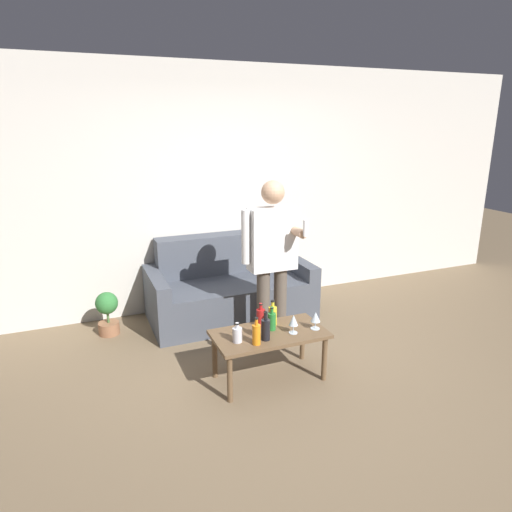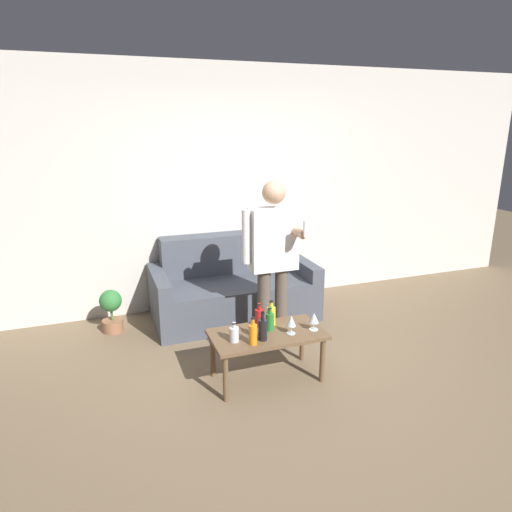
% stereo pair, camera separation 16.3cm
% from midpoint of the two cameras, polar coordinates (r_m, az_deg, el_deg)
% --- Properties ---
extents(ground_plane, '(16.00, 16.00, 0.00)m').
position_cam_midpoint_polar(ground_plane, '(3.86, 5.92, -16.28)').
color(ground_plane, '#756047').
extents(wall_back, '(8.00, 0.06, 2.70)m').
position_cam_midpoint_polar(wall_back, '(5.25, -4.61, 8.36)').
color(wall_back, silver).
rests_on(wall_back, ground_plane).
extents(couch, '(1.74, 0.88, 0.87)m').
position_cam_midpoint_polar(couch, '(5.05, -4.32, -4.14)').
color(couch, '#474C56').
rests_on(couch, ground_plane).
extents(coffee_table, '(0.93, 0.49, 0.42)m').
position_cam_midpoint_polar(coffee_table, '(3.81, 0.44, -10.27)').
color(coffee_table, brown).
rests_on(coffee_table, ground_plane).
extents(bottle_orange, '(0.08, 0.08, 0.16)m').
position_cam_midpoint_polar(bottle_orange, '(3.62, -3.66, -9.75)').
color(bottle_orange, silver).
rests_on(bottle_orange, coffee_table).
extents(bottle_green, '(0.07, 0.07, 0.22)m').
position_cam_midpoint_polar(bottle_green, '(3.89, 0.89, -7.40)').
color(bottle_green, yellow).
rests_on(bottle_green, coffee_table).
extents(bottle_dark, '(0.07, 0.07, 0.22)m').
position_cam_midpoint_polar(bottle_dark, '(3.56, -1.28, -9.70)').
color(bottle_dark, orange).
rests_on(bottle_dark, coffee_table).
extents(bottle_yellow, '(0.07, 0.07, 0.24)m').
position_cam_midpoint_polar(bottle_yellow, '(3.63, -0.09, -9.11)').
color(bottle_yellow, black).
rests_on(bottle_yellow, coffee_table).
extents(bottle_red, '(0.07, 0.07, 0.20)m').
position_cam_midpoint_polar(bottle_red, '(3.80, 0.75, -8.11)').
color(bottle_red, '#23752D').
rests_on(bottle_red, coffee_table).
extents(bottle_clear, '(0.07, 0.07, 0.20)m').
position_cam_midpoint_polar(bottle_clear, '(3.87, -0.62, -7.63)').
color(bottle_clear, '#B21E1E').
rests_on(bottle_clear, coffee_table).
extents(wine_glass_near, '(0.08, 0.08, 0.15)m').
position_cam_midpoint_polar(wine_glass_near, '(3.83, 6.24, -7.65)').
color(wine_glass_near, silver).
rests_on(wine_glass_near, coffee_table).
extents(wine_glass_far, '(0.08, 0.08, 0.16)m').
position_cam_midpoint_polar(wine_glass_far, '(3.74, 3.45, -8.09)').
color(wine_glass_far, silver).
rests_on(wine_glass_far, coffee_table).
extents(person_standing_front, '(0.52, 0.42, 1.59)m').
position_cam_midpoint_polar(person_standing_front, '(4.18, 0.88, 0.39)').
color(person_standing_front, brown).
rests_on(person_standing_front, ground_plane).
extents(potted_plant, '(0.22, 0.22, 0.45)m').
position_cam_midpoint_polar(potted_plant, '(4.89, -19.00, -6.57)').
color(potted_plant, '#936042').
rests_on(potted_plant, ground_plane).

